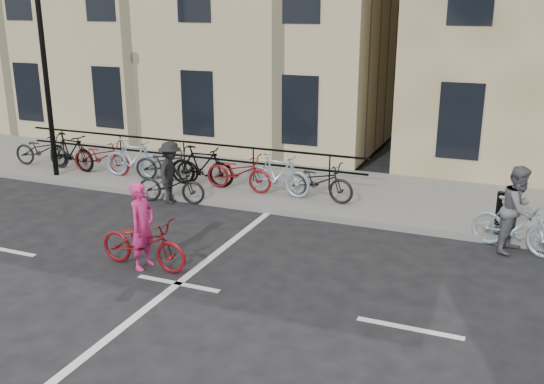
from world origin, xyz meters
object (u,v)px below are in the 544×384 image
at_px(lamp_post, 43,51).
at_px(cyclist_pink, 143,239).
at_px(cyclist_grey, 517,218).
at_px(cyclist_dark, 171,179).

xyz_separation_m(lamp_post, cyclist_pink, (5.56, -4.02, -2.93)).
xyz_separation_m(lamp_post, cyclist_grey, (11.84, -0.60, -2.79)).
distance_m(lamp_post, cyclist_pink, 7.46).
distance_m(cyclist_pink, cyclist_grey, 7.15).
bearing_deg(cyclist_grey, cyclist_dark, 108.98).
bearing_deg(cyclist_dark, cyclist_pink, -164.74).
bearing_deg(lamp_post, cyclist_dark, -7.13).
distance_m(lamp_post, cyclist_dark, 4.96).
height_order(cyclist_grey, cyclist_dark, cyclist_grey).
relative_size(cyclist_grey, cyclist_dark, 1.04).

